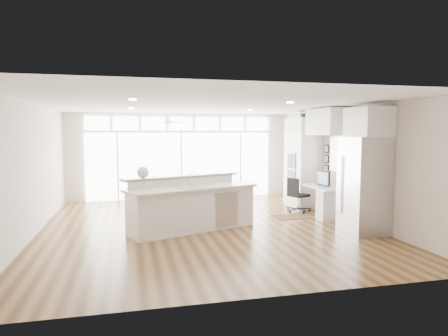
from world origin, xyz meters
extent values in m
cube|color=#462C15|center=(0.00, 0.00, -0.01)|extent=(7.00, 8.00, 0.02)
cube|color=white|center=(0.00, 0.00, 2.70)|extent=(7.00, 8.00, 0.02)
cube|color=beige|center=(0.00, 4.00, 1.35)|extent=(7.00, 0.04, 2.70)
cube|color=beige|center=(0.00, -4.00, 1.35)|extent=(7.00, 0.04, 2.70)
cube|color=beige|center=(-3.50, 0.00, 1.35)|extent=(0.04, 8.00, 2.70)
cube|color=beige|center=(3.50, 0.00, 1.35)|extent=(0.04, 8.00, 2.70)
cube|color=white|center=(0.00, 3.94, 1.05)|extent=(5.80, 0.06, 2.08)
cube|color=white|center=(0.00, 3.94, 2.38)|extent=(5.90, 0.06, 0.40)
cube|color=white|center=(3.46, 0.30, 1.55)|extent=(0.04, 0.85, 0.85)
cube|color=white|center=(-0.50, 2.80, 2.48)|extent=(1.16, 1.16, 0.32)
cube|color=silver|center=(0.00, 0.20, 2.68)|extent=(3.40, 3.00, 0.02)
cube|color=white|center=(3.17, 1.80, 1.25)|extent=(0.64, 1.20, 2.50)
cube|color=white|center=(3.13, 0.30, 0.38)|extent=(0.72, 1.30, 0.76)
cube|color=white|center=(3.17, 0.30, 2.35)|extent=(0.64, 1.30, 0.64)
cube|color=#BCBDC1|center=(3.11, -1.35, 1.00)|extent=(0.76, 0.90, 2.00)
cube|color=white|center=(3.17, -1.35, 2.30)|extent=(0.64, 0.90, 0.60)
cube|color=black|center=(3.46, 0.92, 1.40)|extent=(0.06, 0.22, 0.80)
cube|color=white|center=(-0.30, -0.27, 0.57)|extent=(3.07, 2.03, 1.14)
cube|color=#321E10|center=(2.26, 0.46, 0.01)|extent=(0.86, 0.65, 0.01)
cube|color=black|center=(2.74, 1.08, 0.45)|extent=(0.59, 0.57, 0.90)
sphere|color=silver|center=(-1.33, -0.23, 1.26)|extent=(0.31, 0.31, 0.25)
cube|color=black|center=(3.05, 0.30, 0.97)|extent=(0.14, 0.51, 0.42)
cube|color=silver|center=(2.88, 0.30, 0.77)|extent=(0.14, 0.32, 0.02)
imported|color=#2A622B|center=(3.17, 1.80, 2.61)|extent=(0.26, 0.29, 0.23)
camera|label=1|loc=(-1.62, -8.63, 2.08)|focal=32.00mm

